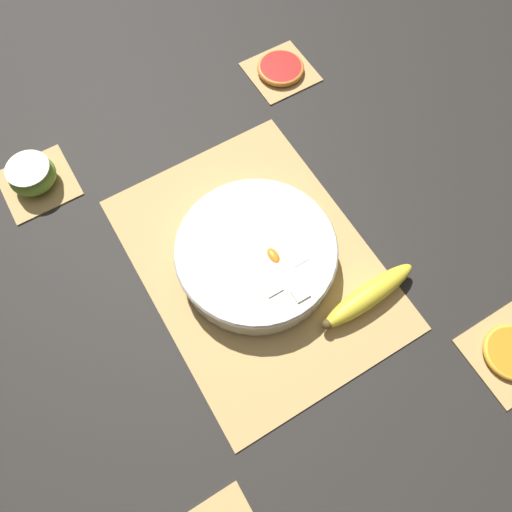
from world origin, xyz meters
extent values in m
plane|color=black|center=(0.00, 0.00, 0.00)|extent=(6.00, 6.00, 0.00)
cube|color=tan|center=(0.00, 0.00, 0.00)|extent=(0.49, 0.36, 0.01)
cube|color=#4C381E|center=(-0.16, 0.00, 0.00)|extent=(0.01, 0.36, 0.00)
cube|color=#4C381E|center=(-0.08, 0.00, 0.00)|extent=(0.01, 0.36, 0.00)
cube|color=#4C381E|center=(0.00, 0.00, 0.00)|extent=(0.01, 0.36, 0.00)
cube|color=#4C381E|center=(0.08, 0.00, 0.00)|extent=(0.01, 0.36, 0.00)
cube|color=#4C381E|center=(0.16, 0.00, 0.00)|extent=(0.01, 0.36, 0.00)
cube|color=tan|center=(-0.34, -0.26, 0.00)|extent=(0.13, 0.13, 0.01)
cube|color=#4C381E|center=(-0.34, -0.26, 0.00)|extent=(0.00, 0.12, 0.00)
cube|color=#4C381E|center=(-0.31, -0.26, 0.00)|extent=(0.00, 0.12, 0.00)
cube|color=tan|center=(0.34, -0.26, 0.00)|extent=(0.13, 0.13, 0.01)
cube|color=#4C381E|center=(0.31, -0.26, 0.00)|extent=(0.00, 0.12, 0.00)
cube|color=#4C381E|center=(0.34, -0.26, 0.00)|extent=(0.00, 0.12, 0.00)
cube|color=#4C381E|center=(0.37, -0.26, 0.00)|extent=(0.00, 0.12, 0.00)
cube|color=tan|center=(0.34, 0.26, 0.00)|extent=(0.13, 0.13, 0.01)
cube|color=#4C381E|center=(0.31, 0.26, 0.00)|extent=(0.00, 0.12, 0.00)
cube|color=#4C381E|center=(0.34, 0.26, 0.00)|extent=(0.00, 0.12, 0.00)
cube|color=#4C381E|center=(0.37, 0.26, 0.00)|extent=(0.00, 0.12, 0.00)
cylinder|color=silver|center=(0.00, 0.00, 0.03)|extent=(0.26, 0.26, 0.06)
torus|color=silver|center=(0.00, 0.00, 0.05)|extent=(0.27, 0.27, 0.01)
cylinder|color=beige|center=(-0.08, -0.03, 0.04)|extent=(0.02, 0.02, 0.01)
cylinder|color=beige|center=(0.07, 0.02, 0.05)|extent=(0.03, 0.03, 0.01)
cylinder|color=beige|center=(0.08, -0.02, 0.03)|extent=(0.02, 0.02, 0.01)
cylinder|color=beige|center=(0.02, -0.05, 0.02)|extent=(0.03, 0.03, 0.01)
cylinder|color=beige|center=(0.02, 0.10, 0.03)|extent=(0.03, 0.03, 0.01)
cylinder|color=beige|center=(0.09, 0.06, 0.03)|extent=(0.03, 0.03, 0.01)
cylinder|color=beige|center=(-0.01, 0.02, 0.04)|extent=(0.03, 0.03, 0.01)
cylinder|color=beige|center=(0.05, 0.03, 0.02)|extent=(0.03, 0.03, 0.01)
cylinder|color=beige|center=(0.09, -0.05, 0.04)|extent=(0.03, 0.03, 0.01)
cylinder|color=beige|center=(0.05, 0.09, 0.06)|extent=(0.03, 0.03, 0.01)
cube|color=#EFEACC|center=(0.05, -0.04, 0.04)|extent=(0.02, 0.02, 0.02)
cube|color=#EFEACC|center=(0.01, 0.07, 0.03)|extent=(0.03, 0.03, 0.03)
cube|color=#EFEACC|center=(-0.04, -0.08, 0.04)|extent=(0.03, 0.03, 0.03)
cube|color=#EFEACC|center=(0.00, -0.10, 0.04)|extent=(0.03, 0.03, 0.03)
cube|color=#EFEACC|center=(-0.07, 0.01, 0.05)|extent=(0.03, 0.03, 0.03)
cube|color=#EFEACC|center=(0.02, -0.01, 0.03)|extent=(0.02, 0.02, 0.02)
cube|color=#EFEACC|center=(-0.05, 0.09, 0.04)|extent=(0.03, 0.03, 0.03)
cube|color=#EFEACC|center=(-0.03, -0.02, 0.03)|extent=(0.02, 0.02, 0.02)
cube|color=#EFEACC|center=(-0.05, -0.05, 0.05)|extent=(0.03, 0.03, 0.03)
cube|color=#EFEACC|center=(-0.10, -0.02, 0.05)|extent=(0.02, 0.02, 0.02)
cube|color=#EFEACC|center=(-0.01, -0.04, 0.05)|extent=(0.02, 0.02, 0.02)
cube|color=#EFEACC|center=(0.06, -0.07, 0.02)|extent=(0.03, 0.03, 0.03)
ellipsoid|color=#B2231E|center=(0.10, 0.03, 0.02)|extent=(0.03, 0.02, 0.01)
ellipsoid|color=orange|center=(-0.03, -0.02, 0.06)|extent=(0.03, 0.02, 0.02)
ellipsoid|color=orange|center=(0.10, 0.00, 0.03)|extent=(0.03, 0.01, 0.01)
ellipsoid|color=#B2231E|center=(-0.05, 0.02, 0.03)|extent=(0.04, 0.02, 0.02)
ellipsoid|color=orange|center=(-0.07, 0.07, 0.05)|extent=(0.03, 0.01, 0.01)
ellipsoid|color=yellow|center=(-0.15, -0.12, 0.03)|extent=(0.05, 0.18, 0.04)
sphere|color=#473819|center=(-0.16, -0.04, 0.03)|extent=(0.02, 0.02, 0.02)
ellipsoid|color=#7FAD38|center=(0.34, 0.26, 0.03)|extent=(0.08, 0.08, 0.05)
cylinder|color=#EFEACC|center=(0.34, 0.26, 0.05)|extent=(0.08, 0.08, 0.00)
cylinder|color=orange|center=(-0.34, -0.26, 0.01)|extent=(0.08, 0.08, 0.01)
torus|color=#F4A82D|center=(-0.34, -0.26, 0.01)|extent=(0.09, 0.09, 0.01)
cylinder|color=#B2231E|center=(0.34, -0.26, 0.01)|extent=(0.08, 0.08, 0.01)
torus|color=orange|center=(0.34, -0.26, 0.01)|extent=(0.10, 0.10, 0.01)
camera|label=1|loc=(-0.29, 0.17, 0.78)|focal=35.00mm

